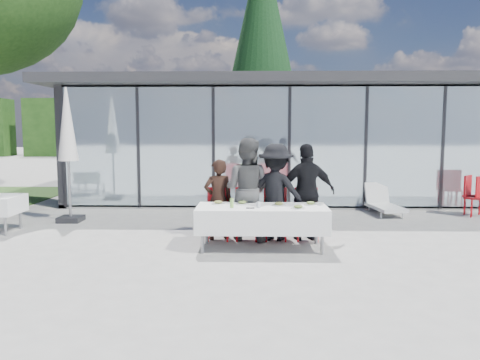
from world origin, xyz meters
name	(u,v)px	position (x,y,z in m)	size (l,w,h in m)	color
ground	(248,249)	(0.00, 0.00, 0.00)	(90.00, 90.00, 0.00)	#A29F99
pavilion	(308,127)	(2.00, 8.16, 2.15)	(14.80, 8.80, 3.44)	gray
treeline	(225,127)	(-2.00, 28.00, 2.20)	(62.50, 2.00, 4.40)	#193812
dining_table	(262,218)	(0.25, 0.01, 0.54)	(2.26, 0.96, 0.75)	white
diner_a	(218,200)	(-0.56, 0.71, 0.76)	(0.55, 0.55, 1.52)	black
diner_chair_a	(219,211)	(-0.56, 0.76, 0.54)	(0.44, 0.44, 0.97)	#BA0C13
diner_b	(247,189)	(-0.02, 0.71, 0.96)	(0.93, 0.93, 1.92)	#545454
diner_chair_b	(247,211)	(-0.02, 0.76, 0.54)	(0.44, 0.44, 0.97)	#BA0C13
diner_c	(276,192)	(0.52, 0.71, 0.91)	(1.17, 1.17, 1.81)	black
diner_chair_c	(275,211)	(0.52, 0.76, 0.54)	(0.44, 0.44, 0.97)	#BA0C13
diner_d	(307,192)	(1.11, 0.71, 0.91)	(1.06, 1.06, 1.81)	black
diner_chair_d	(306,211)	(1.11, 0.76, 0.54)	(0.44, 0.44, 0.97)	#BA0C13
plate_a	(218,203)	(-0.52, 0.22, 0.78)	(0.24, 0.24, 0.07)	white
plate_b	(242,203)	(-0.10, 0.22, 0.78)	(0.24, 0.24, 0.07)	white
plate_c	(279,204)	(0.55, 0.08, 0.78)	(0.24, 0.24, 0.07)	white
plate_d	(311,204)	(1.11, 0.17, 0.78)	(0.24, 0.24, 0.07)	white
plate_extra	(298,207)	(0.85, -0.22, 0.78)	(0.24, 0.24, 0.07)	white
juice_bottle	(232,203)	(-0.27, -0.14, 0.83)	(0.06, 0.06, 0.16)	#86C250
drinking_glasses	(259,205)	(0.19, -0.12, 0.80)	(0.07, 0.07, 0.10)	silver
folded_eyeglasses	(250,208)	(0.05, -0.21, 0.76)	(0.14, 0.03, 0.01)	black
spare_chair_a	(472,194)	(5.36, 3.25, 0.54)	(0.62, 0.62, 0.97)	#BA0C13
spare_chair_b	(479,194)	(5.53, 3.24, 0.54)	(0.56, 0.56, 0.97)	#BA0C13
market_umbrella	(67,133)	(-4.02, 2.32, 1.99)	(0.50, 0.50, 3.00)	black
lounger	(383,203)	(3.32, 3.56, 0.26)	(0.78, 1.40, 0.72)	silver
conifer_tree	(262,39)	(0.50, 13.00, 5.99)	(4.00, 4.00, 10.50)	#382316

